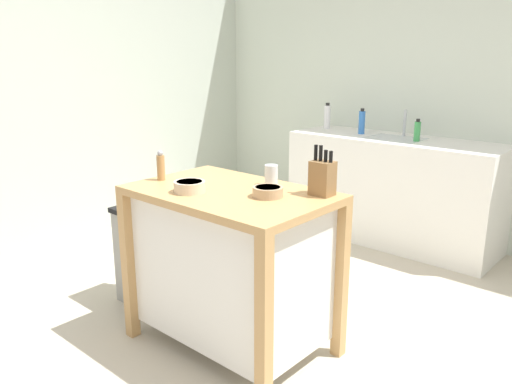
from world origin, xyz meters
The scene contains 15 objects.
ground_plane centered at (0.00, 0.00, 0.00)m, with size 6.01×6.01×0.00m, color #BCB29E.
wall_back centered at (0.00, 2.50, 1.30)m, with size 4.81×0.10×2.60m, color silver.
wall_left centered at (-2.41, 0.95, 1.30)m, with size 0.10×3.10×2.60m, color beige.
kitchen_island centered at (-0.13, 0.07, 0.50)m, with size 1.04×0.67×0.88m.
knife_block centered at (0.27, 0.31, 0.98)m, with size 0.11×0.09×0.25m.
bowl_ceramic_small centered at (-0.26, -0.09, 0.91)m, with size 0.16×0.16×0.06m.
bowl_stoneware_deep centered at (0.09, 0.11, 0.91)m, with size 0.15×0.15×0.05m.
drinking_cup centered at (-0.05, 0.29, 0.94)m, with size 0.07×0.07×0.11m.
pepper_grinder centered at (-0.57, -0.02, 0.96)m, with size 0.04×0.04×0.17m.
trash_bin centered at (-0.90, 0.08, 0.32)m, with size 0.36×0.28×0.63m.
sink_counter centered at (-0.26, 2.15, 0.44)m, with size 1.75×0.60×0.89m.
sink_faucet centered at (-0.26, 2.29, 1.00)m, with size 0.02×0.02×0.22m.
bottle_dish_soap centered at (-0.99, 2.23, 1.00)m, with size 0.06×0.06×0.24m.
bottle_spray_cleaner centered at (-0.07, 2.12, 0.97)m, with size 0.05×0.05×0.18m.
bottle_hand_soap centered at (-0.59, 2.16, 0.99)m, with size 0.05×0.05×0.22m.
Camera 1 is at (1.63, -1.73, 1.56)m, focal length 35.88 mm.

